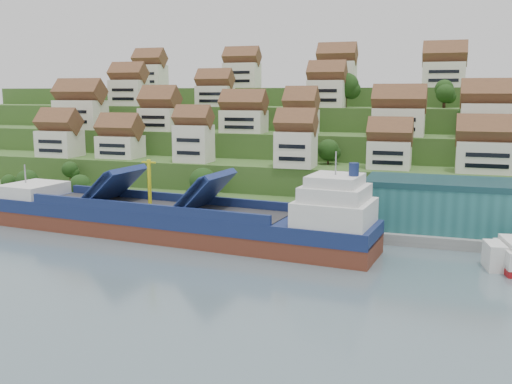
% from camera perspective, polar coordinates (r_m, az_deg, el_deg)
% --- Properties ---
extents(ground, '(300.00, 300.00, 0.00)m').
position_cam_1_polar(ground, '(112.96, -1.39, -5.22)').
color(ground, slate).
rests_on(ground, ground).
extents(quay, '(180.00, 14.00, 2.20)m').
position_cam_1_polar(quay, '(122.13, 9.92, -3.67)').
color(quay, gray).
rests_on(quay, ground).
extents(pebble_beach, '(45.00, 20.00, 1.00)m').
position_cam_1_polar(pebble_beach, '(151.64, -20.86, -1.76)').
color(pebble_beach, gray).
rests_on(pebble_beach, ground).
extents(hillside, '(260.00, 128.00, 31.00)m').
position_cam_1_polar(hillside, '(210.25, 8.23, 4.69)').
color(hillside, '#2D4C1E').
rests_on(hillside, ground).
extents(hillside_village, '(157.47, 64.00, 28.50)m').
position_cam_1_polar(hillside_village, '(167.13, 4.96, 8.03)').
color(hillside_village, white).
rests_on(hillside_village, ground).
extents(hillside_trees, '(132.20, 62.54, 32.11)m').
position_cam_1_polar(hillside_trees, '(156.59, 2.20, 5.74)').
color(hillside_trees, '#204316').
rests_on(hillside_trees, ground).
extents(flagpole, '(1.28, 0.16, 8.00)m').
position_cam_1_polar(flagpole, '(116.35, 8.71, -1.40)').
color(flagpole, gray).
rests_on(flagpole, quay).
extents(beach_huts, '(14.40, 3.70, 2.20)m').
position_cam_1_polar(beach_huts, '(151.67, -21.78, -1.20)').
color(beach_huts, white).
rests_on(beach_huts, pebble_beach).
extents(cargo_ship, '(86.57, 21.21, 19.11)m').
position_cam_1_polar(cargo_ship, '(117.50, -7.75, -2.92)').
color(cargo_ship, brown).
rests_on(cargo_ship, ground).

